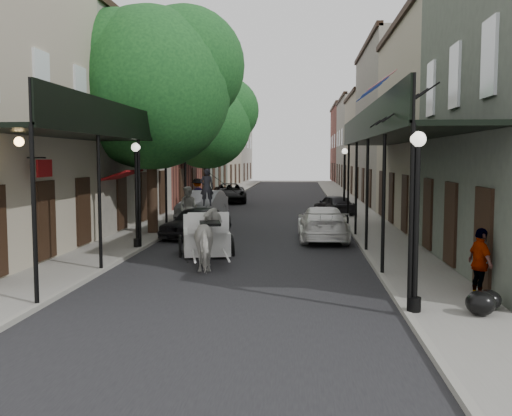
% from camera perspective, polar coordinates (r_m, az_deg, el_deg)
% --- Properties ---
extents(ground, '(140.00, 140.00, 0.00)m').
position_cam_1_polar(ground, '(14.30, -2.62, -8.29)').
color(ground, gray).
rests_on(ground, ground).
extents(road, '(8.00, 90.00, 0.01)m').
position_cam_1_polar(road, '(34.01, 1.63, -0.54)').
color(road, black).
rests_on(road, ground).
extents(sidewalk_left, '(2.20, 90.00, 0.12)m').
position_cam_1_polar(sidewalk_left, '(34.62, -6.66, -0.38)').
color(sidewalk_left, gray).
rests_on(sidewalk_left, ground).
extents(sidewalk_right, '(2.20, 90.00, 0.12)m').
position_cam_1_polar(sidewalk_right, '(34.11, 10.05, -0.50)').
color(sidewalk_right, gray).
rests_on(sidewalk_right, ground).
extents(building_row_left, '(5.00, 80.00, 10.50)m').
position_cam_1_polar(building_row_left, '(45.06, -8.75, 7.44)').
color(building_row_left, '#9F947F').
rests_on(building_row_left, ground).
extents(building_row_right, '(5.00, 80.00, 10.50)m').
position_cam_1_polar(building_row_right, '(44.38, 13.60, 7.40)').
color(building_row_right, gray).
rests_on(building_row_right, ground).
extents(gallery_left, '(2.20, 18.05, 4.88)m').
position_cam_1_polar(gallery_left, '(21.81, -12.97, 6.89)').
color(gallery_left, black).
rests_on(gallery_left, sidewalk_left).
extents(gallery_right, '(2.20, 18.05, 4.88)m').
position_cam_1_polar(gallery_right, '(21.02, 12.99, 6.96)').
color(gallery_right, black).
rests_on(gallery_right, sidewalk_right).
extents(tree_near, '(7.31, 6.80, 9.63)m').
position_cam_1_polar(tree_near, '(24.92, -9.48, 12.31)').
color(tree_near, '#382619').
rests_on(tree_near, sidewalk_left).
extents(tree_far, '(6.45, 6.00, 8.61)m').
position_cam_1_polar(tree_far, '(38.54, -4.41, 8.78)').
color(tree_far, '#382619').
rests_on(tree_far, sidewalk_left).
extents(lamppost_right_near, '(0.32, 0.32, 3.71)m').
position_cam_1_polar(lamppost_right_near, '(12.10, 15.73, -1.06)').
color(lamppost_right_near, black).
rests_on(lamppost_right_near, sidewalk_right).
extents(lamppost_left, '(0.32, 0.32, 3.71)m').
position_cam_1_polar(lamppost_left, '(20.69, -11.86, 1.47)').
color(lamppost_left, black).
rests_on(lamppost_left, sidewalk_left).
extents(lamppost_right_far, '(0.32, 0.32, 3.71)m').
position_cam_1_polar(lamppost_right_far, '(31.91, 8.83, 2.72)').
color(lamppost_right_far, black).
rests_on(lamppost_right_far, sidewalk_right).
extents(horse, '(1.40, 2.26, 1.78)m').
position_cam_1_polar(horse, '(17.05, -4.59, -3.10)').
color(horse, beige).
rests_on(horse, ground).
extents(carriage, '(2.16, 2.88, 2.97)m').
position_cam_1_polar(carriage, '(19.76, -5.07, -1.21)').
color(carriage, black).
rests_on(carriage, ground).
extents(pedestrian_walking, '(1.16, 1.03, 1.98)m').
position_cam_1_polar(pedestrian_walking, '(26.71, -6.76, 0.04)').
color(pedestrian_walking, '#B7B7AD').
rests_on(pedestrian_walking, ground).
extents(pedestrian_sidewalk_left, '(1.41, 1.37, 1.93)m').
position_cam_1_polar(pedestrian_sidewalk_left, '(35.10, -5.89, 1.38)').
color(pedestrian_sidewalk_left, gray).
rests_on(pedestrian_sidewalk_left, sidewalk_left).
extents(pedestrian_sidewalk_right, '(0.58, 1.00, 1.60)m').
position_cam_1_polar(pedestrian_sidewalk_right, '(13.88, 21.53, -5.16)').
color(pedestrian_sidewalk_right, gray).
rests_on(pedestrian_sidewalk_right, sidewalk_right).
extents(car_left_near, '(2.86, 4.11, 1.30)m').
position_cam_1_polar(car_left_near, '(23.72, -6.01, -1.41)').
color(car_left_near, black).
rests_on(car_left_near, ground).
extents(car_left_mid, '(2.11, 4.93, 1.58)m').
position_cam_1_polar(car_left_mid, '(29.97, -5.35, 0.20)').
color(car_left_mid, gray).
rests_on(car_left_mid, ground).
extents(car_left_far, '(3.08, 5.42, 1.43)m').
position_cam_1_polar(car_left_far, '(42.32, -2.67, 1.51)').
color(car_left_far, black).
rests_on(car_left_far, ground).
extents(car_right_near, '(2.03, 4.77, 1.37)m').
position_cam_1_polar(car_right_near, '(22.97, 6.68, -1.54)').
color(car_right_near, white).
rests_on(car_right_near, ground).
extents(car_right_far, '(2.52, 3.86, 1.22)m').
position_cam_1_polar(car_right_far, '(32.96, 7.80, 0.30)').
color(car_right_far, black).
rests_on(car_right_far, ground).
extents(trash_bags, '(0.86, 1.01, 0.51)m').
position_cam_1_polar(trash_bags, '(12.70, 21.82, -8.71)').
color(trash_bags, black).
rests_on(trash_bags, sidewalk_right).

